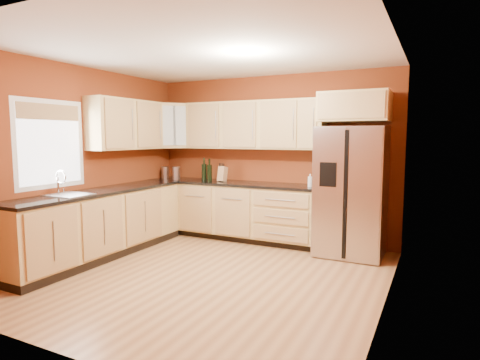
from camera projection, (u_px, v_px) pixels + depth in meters
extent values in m
plane|color=#936039|center=(207.00, 275.00, 4.78)|extent=(4.00, 4.00, 0.00)
plane|color=silver|center=(205.00, 51.00, 4.50)|extent=(4.00, 4.00, 0.00)
cube|color=maroon|center=(271.00, 158.00, 6.42)|extent=(4.00, 0.04, 2.60)
cube|color=maroon|center=(60.00, 185.00, 2.86)|extent=(4.00, 0.04, 2.60)
cube|color=maroon|center=(82.00, 162.00, 5.53)|extent=(0.04, 4.00, 2.60)
cube|color=maroon|center=(389.00, 173.00, 3.76)|extent=(0.04, 4.00, 2.60)
cube|color=tan|center=(232.00, 211.00, 6.49)|extent=(2.90, 0.60, 0.88)
cube|color=tan|center=(100.00, 225.00, 5.49)|extent=(0.60, 2.80, 0.88)
cube|color=black|center=(232.00, 183.00, 6.43)|extent=(2.90, 0.62, 0.04)
cube|color=black|center=(99.00, 192.00, 5.43)|extent=(0.62, 2.80, 0.04)
cube|color=tan|center=(253.00, 125.00, 6.33)|extent=(2.30, 0.33, 0.75)
cube|color=tan|center=(126.00, 125.00, 6.04)|extent=(0.33, 1.35, 0.75)
cube|color=tan|center=(173.00, 126.00, 6.81)|extent=(0.67, 0.67, 0.75)
cube|color=tan|center=(355.00, 107.00, 5.48)|extent=(0.92, 0.60, 0.40)
cube|color=#A6A7AB|center=(351.00, 191.00, 5.53)|extent=(0.90, 0.75, 1.78)
cube|color=white|center=(50.00, 144.00, 5.04)|extent=(0.03, 0.90, 1.00)
cylinder|color=#A6A7AB|center=(176.00, 173.00, 6.80)|extent=(0.14, 0.14, 0.21)
cylinder|color=#A6A7AB|center=(165.00, 172.00, 6.98)|extent=(0.16, 0.16, 0.20)
cube|color=tan|center=(222.00, 174.00, 6.51)|extent=(0.13, 0.12, 0.24)
cylinder|color=silver|center=(310.00, 180.00, 5.80)|extent=(0.08, 0.08, 0.19)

